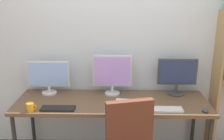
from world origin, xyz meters
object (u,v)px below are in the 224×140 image
object	(u,v)px
monitor_left	(48,76)
desk	(112,105)
keyboard_right	(165,109)
laptop_closed	(130,104)
computer_mouse	(205,110)
keyboard_left	(58,108)
coffee_mug	(31,107)
monitor_center	(112,73)
monitor_right	(177,75)

from	to	relation	value
monitor_left	desk	bearing A→B (deg)	-15.57
keyboard_right	laptop_closed	xyz separation A→B (m)	(-0.36, 0.13, 0.00)
computer_mouse	keyboard_left	bearing A→B (deg)	179.19
coffee_mug	keyboard_right	bearing A→B (deg)	2.01
computer_mouse	coffee_mug	size ratio (longest dim) A/B	0.91
monitor_center	keyboard_right	size ratio (longest dim) A/B	1.33
laptop_closed	coffee_mug	world-z (taller)	coffee_mug
monitor_center	computer_mouse	size ratio (longest dim) A/B	5.00
monitor_center	desk	bearing A→B (deg)	-90.00
keyboard_right	monitor_center	bearing A→B (deg)	141.70
keyboard_left	keyboard_right	xyz separation A→B (m)	(1.12, 0.00, 0.00)
monitor_left	keyboard_right	distance (m)	1.41
monitor_right	computer_mouse	world-z (taller)	monitor_right
computer_mouse	laptop_closed	world-z (taller)	computer_mouse
desk	coffee_mug	xyz separation A→B (m)	(-0.83, -0.28, 0.10)
desk	keyboard_right	world-z (taller)	keyboard_right
desk	keyboard_right	xyz separation A→B (m)	(0.56, -0.23, 0.06)
computer_mouse	monitor_right	bearing A→B (deg)	113.41
desk	monitor_center	size ratio (longest dim) A/B	4.51
monitor_left	keyboard_left	size ratio (longest dim) A/B	1.42
monitor_left	monitor_right	distance (m)	1.52
desk	monitor_center	xyz separation A→B (m)	(0.00, 0.21, 0.31)
laptop_closed	coffee_mug	distance (m)	1.04
keyboard_right	computer_mouse	bearing A→B (deg)	-3.07
desk	keyboard_right	bearing A→B (deg)	-22.33
desk	laptop_closed	distance (m)	0.23
monitor_left	coffee_mug	xyz separation A→B (m)	(-0.07, -0.49, -0.18)
desk	coffee_mug	bearing A→B (deg)	-161.43
desk	monitor_left	size ratio (longest dim) A/B	4.28
keyboard_right	laptop_closed	distance (m)	0.38
computer_mouse	coffee_mug	xyz separation A→B (m)	(-1.79, -0.03, 0.03)
computer_mouse	coffee_mug	bearing A→B (deg)	-179.13
keyboard_left	laptop_closed	distance (m)	0.77
monitor_right	keyboard_right	size ratio (longest dim) A/B	1.27
keyboard_left	computer_mouse	size ratio (longest dim) A/B	3.70
desk	keyboard_left	world-z (taller)	keyboard_left
monitor_center	keyboard_right	world-z (taller)	monitor_center
desk	coffee_mug	size ratio (longest dim) A/B	20.41
monitor_center	keyboard_left	size ratio (longest dim) A/B	1.35
laptop_closed	monitor_right	bearing A→B (deg)	35.80
monitor_center	keyboard_left	xyz separation A→B (m)	(-0.56, -0.44, -0.25)
monitor_left	monitor_center	distance (m)	0.76
keyboard_left	computer_mouse	xyz separation A→B (m)	(1.52, -0.02, 0.01)
computer_mouse	monitor_center	bearing A→B (deg)	154.27
monitor_left	monitor_center	world-z (taller)	monitor_center
monitor_right	keyboard_right	bearing A→B (deg)	-114.53
monitor_left	keyboard_left	bearing A→B (deg)	-65.47
monitor_right	computer_mouse	distance (m)	0.56
monitor_left	coffee_mug	distance (m)	0.53
monitor_right	coffee_mug	bearing A→B (deg)	-162.85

